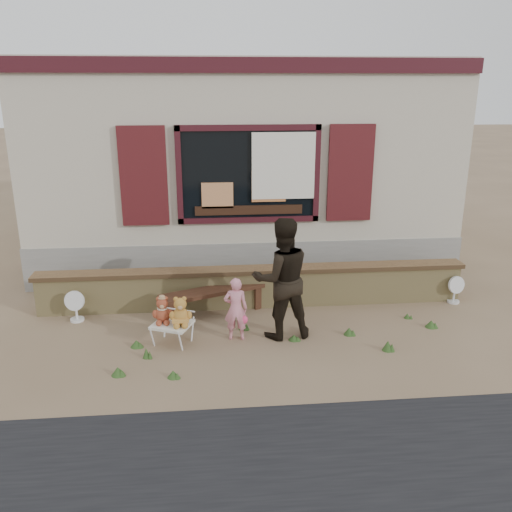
{
  "coord_description": "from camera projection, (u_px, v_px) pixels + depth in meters",
  "views": [
    {
      "loc": [
        -0.76,
        -7.39,
        3.58
      ],
      "look_at": [
        0.0,
        0.6,
        1.0
      ],
      "focal_mm": 38.0,
      "sensor_mm": 36.0,
      "label": 1
    }
  ],
  "objects": [
    {
      "name": "teddy_bear_left",
      "position": [
        163.0,
        309.0,
        7.67
      ],
      "size": [
        0.37,
        0.35,
        0.4
      ],
      "primitive_type": null,
      "rotation": [
        0.0,
        0.0,
        -0.41
      ],
      "color": "brown",
      "rests_on": "folding_chair"
    },
    {
      "name": "ground",
      "position": [
        260.0,
        331.0,
        8.17
      ],
      "size": [
        80.0,
        80.0,
        0.0
      ],
      "primitive_type": "plane",
      "color": "brown",
      "rests_on": "ground"
    },
    {
      "name": "brick_wall",
      "position": [
        254.0,
        286.0,
        9.01
      ],
      "size": [
        7.1,
        0.36,
        0.67
      ],
      "color": "tan",
      "rests_on": "ground"
    },
    {
      "name": "fan_left",
      "position": [
        76.0,
        306.0,
        8.45
      ],
      "size": [
        0.33,
        0.21,
        0.51
      ],
      "rotation": [
        0.0,
        0.0,
        -0.19
      ],
      "color": "white",
      "rests_on": "ground"
    },
    {
      "name": "grass_tufts",
      "position": [
        273.0,
        342.0,
        7.69
      ],
      "size": [
        4.74,
        1.61,
        0.15
      ],
      "color": "#2F5020",
      "rests_on": "ground"
    },
    {
      "name": "fan_right",
      "position": [
        455.0,
        289.0,
        9.16
      ],
      "size": [
        0.31,
        0.2,
        0.48
      ],
      "rotation": [
        0.0,
        0.0,
        0.21
      ],
      "color": "silver",
      "rests_on": "ground"
    },
    {
      "name": "child",
      "position": [
        236.0,
        309.0,
        7.78
      ],
      "size": [
        0.36,
        0.25,
        0.95
      ],
      "primitive_type": "imported",
      "rotation": [
        0.0,
        0.0,
        3.07
      ],
      "color": "pink",
      "rests_on": "ground"
    },
    {
      "name": "folding_chair",
      "position": [
        172.0,
        325.0,
        7.7
      ],
      "size": [
        0.65,
        0.62,
        0.32
      ],
      "rotation": [
        0.0,
        0.0,
        -0.41
      ],
      "color": "silver",
      "rests_on": "ground"
    },
    {
      "name": "adult",
      "position": [
        282.0,
        279.0,
        7.76
      ],
      "size": [
        0.96,
        0.79,
        1.79
      ],
      "primitive_type": "imported",
      "rotation": [
        0.0,
        0.0,
        3.28
      ],
      "color": "black",
      "rests_on": "ground"
    },
    {
      "name": "bench",
      "position": [
        213.0,
        296.0,
        8.66
      ],
      "size": [
        1.71,
        0.98,
        0.44
      ],
      "rotation": [
        0.0,
        0.0,
        0.39
      ],
      "color": "#371E13",
      "rests_on": "ground"
    },
    {
      "name": "shopfront",
      "position": [
        239.0,
        158.0,
        11.81
      ],
      "size": [
        8.04,
        5.13,
        4.0
      ],
      "color": "#BDB099",
      "rests_on": "ground"
    },
    {
      "name": "teddy_bear_right",
      "position": [
        180.0,
        310.0,
        7.58
      ],
      "size": [
        0.4,
        0.38,
        0.43
      ],
      "primitive_type": null,
      "rotation": [
        0.0,
        0.0,
        -0.41
      ],
      "color": "olive",
      "rests_on": "folding_chair"
    }
  ]
}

